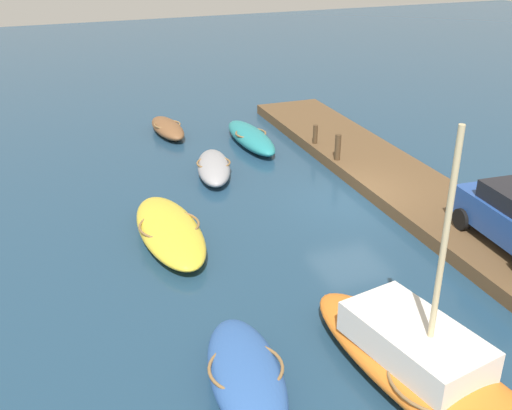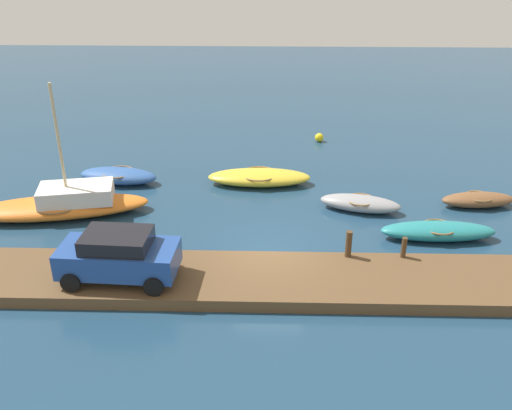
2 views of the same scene
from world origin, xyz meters
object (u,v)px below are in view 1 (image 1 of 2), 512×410
object	(u,v)px
dinghy_brown	(168,128)
rowboat_teal	(251,137)
sailboat_orange	(435,374)
mooring_post_west	(338,147)
motorboat_yellow	(170,230)
rowboat_blue	(246,375)
mooring_post_mid_west	(315,134)
rowboat_grey	(214,167)

from	to	relation	value
dinghy_brown	rowboat_teal	world-z (taller)	rowboat_teal
sailboat_orange	mooring_post_west	bearing A→B (deg)	-29.17
sailboat_orange	motorboat_yellow	bearing A→B (deg)	11.90
motorboat_yellow	dinghy_brown	bearing A→B (deg)	-13.39
rowboat_blue	mooring_post_west	world-z (taller)	mooring_post_west
motorboat_yellow	sailboat_orange	bearing A→B (deg)	-157.77
motorboat_yellow	mooring_post_mid_west	size ratio (longest dim) A/B	6.33
motorboat_yellow	rowboat_teal	size ratio (longest dim) A/B	1.09
sailboat_orange	rowboat_blue	size ratio (longest dim) A/B	1.97
rowboat_blue	mooring_post_mid_west	world-z (taller)	mooring_post_mid_west
sailboat_orange	rowboat_grey	bearing A→B (deg)	-7.52
rowboat_teal	mooring_post_west	size ratio (longest dim) A/B	4.52
motorboat_yellow	mooring_post_mid_west	distance (m)	8.87
dinghy_brown	motorboat_yellow	bearing A→B (deg)	162.84
motorboat_yellow	mooring_post_west	size ratio (longest dim) A/B	4.92
rowboat_grey	rowboat_teal	size ratio (longest dim) A/B	0.81
rowboat_grey	dinghy_brown	xyz separation A→B (m)	(5.14, 0.54, -0.02)
rowboat_grey	rowboat_blue	xyz separation A→B (m)	(-11.01, 2.65, 0.02)
rowboat_blue	motorboat_yellow	world-z (taller)	rowboat_blue
mooring_post_west	mooring_post_mid_west	xyz separation A→B (m)	(1.93, 0.00, -0.11)
motorboat_yellow	rowboat_teal	distance (m)	8.65
rowboat_teal	rowboat_blue	bearing A→B (deg)	158.84
mooring_post_mid_west	mooring_post_west	bearing A→B (deg)	180.00
sailboat_orange	dinghy_brown	world-z (taller)	sailboat_orange
mooring_post_mid_west	motorboat_yellow	bearing A→B (deg)	126.07
rowboat_grey	dinghy_brown	distance (m)	5.17
rowboat_grey	sailboat_orange	bearing A→B (deg)	-162.85
rowboat_grey	sailboat_orange	world-z (taller)	sailboat_orange
rowboat_blue	mooring_post_mid_west	xyz separation A→B (m)	(11.87, -7.15, 0.44)
sailboat_orange	dinghy_brown	xyz separation A→B (m)	(17.61, 1.33, -0.20)
motorboat_yellow	mooring_post_west	distance (m)	7.90
rowboat_grey	motorboat_yellow	xyz separation A→B (m)	(-4.36, 2.66, 0.01)
dinghy_brown	motorboat_yellow	xyz separation A→B (m)	(-9.50, 2.12, 0.04)
rowboat_grey	sailboat_orange	distance (m)	12.50
rowboat_teal	mooring_post_mid_west	distance (m)	2.79
sailboat_orange	mooring_post_west	world-z (taller)	sailboat_orange
dinghy_brown	rowboat_blue	bearing A→B (deg)	167.99
rowboat_grey	motorboat_yellow	world-z (taller)	motorboat_yellow
rowboat_teal	mooring_post_mid_west	size ratio (longest dim) A/B	5.82
rowboat_teal	motorboat_yellow	bearing A→B (deg)	143.27
rowboat_grey	mooring_post_mid_west	bearing A→B (deg)	-65.65
rowboat_grey	mooring_post_west	distance (m)	4.66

